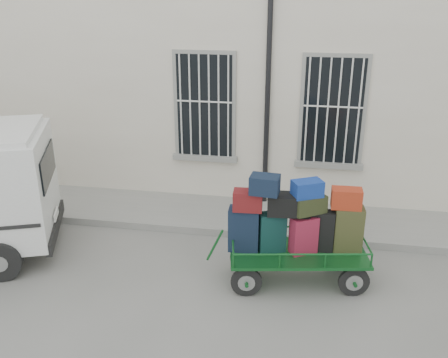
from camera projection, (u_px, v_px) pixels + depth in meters
ground at (194, 272)px, 8.77m from camera, size 80.00×80.00×0.00m
building at (240, 55)px, 12.69m from camera, size 24.00×5.15×6.00m
sidewalk at (217, 214)px, 10.76m from camera, size 24.00×1.70×0.15m
luggage_cart at (296, 229)px, 8.14m from camera, size 2.70×1.39×1.96m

